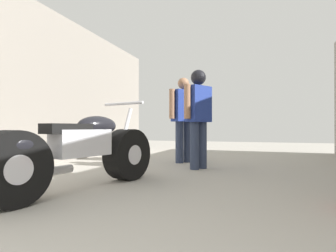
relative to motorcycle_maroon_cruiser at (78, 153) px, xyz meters
name	(u,v)px	position (x,y,z in m)	size (l,w,h in m)	color
ground_plane	(192,176)	(0.94, 1.27, -0.41)	(19.06, 19.06, 0.00)	#A8A399
garage_partition_left	(32,83)	(-1.86, 1.27, 1.02)	(0.08, 8.74, 2.87)	gray
motorcycle_maroon_cruiser	(78,153)	(0.00, 0.00, 0.00)	(0.88, 2.13, 1.00)	black
mechanic_in_blue	(183,115)	(0.45, 2.66, 0.52)	(0.47, 0.59, 1.63)	#2D3851
mechanic_with_helmet	(198,109)	(0.89, 1.95, 0.56)	(0.41, 0.60, 1.62)	#2D3851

